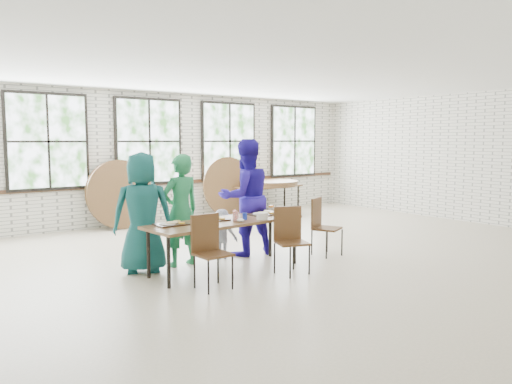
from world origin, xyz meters
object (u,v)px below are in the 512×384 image
storage_table (268,188)px  dining_table (225,224)px  chair_near_left (209,245)px  chair_near_right (290,234)px

storage_table → dining_table: bearing=-140.6°
dining_table → chair_near_left: 0.86m
storage_table → chair_near_left: bearing=-141.0°
dining_table → chair_near_right: chair_near_right is taller
dining_table → storage_table: size_ratio=1.32×
chair_near_right → storage_table: 5.68m
chair_near_left → chair_near_right: (1.31, -0.07, 0.00)m
chair_near_left → chair_near_right: size_ratio=1.00×
chair_near_right → storage_table: size_ratio=0.51×
storage_table → chair_near_right: bearing=-131.2°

